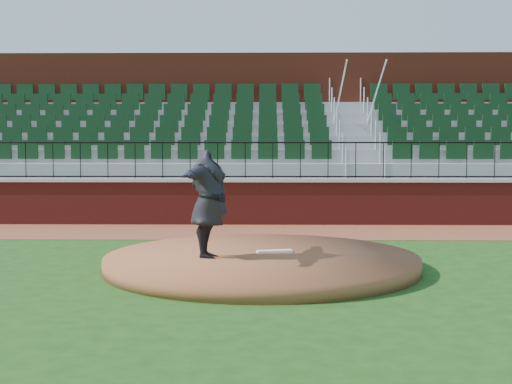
# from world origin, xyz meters

# --- Properties ---
(ground) EXTENTS (90.00, 90.00, 0.00)m
(ground) POSITION_xyz_m (0.00, 0.00, 0.00)
(ground) COLOR #194112
(ground) RESTS_ON ground
(warning_track) EXTENTS (34.00, 3.20, 0.01)m
(warning_track) POSITION_xyz_m (0.00, 5.40, 0.01)
(warning_track) COLOR brown
(warning_track) RESTS_ON ground
(field_wall) EXTENTS (34.00, 0.35, 1.20)m
(field_wall) POSITION_xyz_m (0.00, 7.00, 0.60)
(field_wall) COLOR maroon
(field_wall) RESTS_ON ground
(wall_cap) EXTENTS (34.00, 0.45, 0.10)m
(wall_cap) POSITION_xyz_m (0.00, 7.00, 1.25)
(wall_cap) COLOR #B7B7B7
(wall_cap) RESTS_ON field_wall
(wall_railing) EXTENTS (34.00, 0.05, 1.00)m
(wall_railing) POSITION_xyz_m (0.00, 7.00, 1.80)
(wall_railing) COLOR black
(wall_railing) RESTS_ON wall_cap
(seating_stands) EXTENTS (34.00, 5.10, 4.60)m
(seating_stands) POSITION_xyz_m (0.00, 9.72, 2.30)
(seating_stands) COLOR gray
(seating_stands) RESTS_ON ground
(concourse_wall) EXTENTS (34.00, 0.50, 5.50)m
(concourse_wall) POSITION_xyz_m (0.00, 12.52, 2.75)
(concourse_wall) COLOR maroon
(concourse_wall) RESTS_ON ground
(pitchers_mound) EXTENTS (5.66, 5.66, 0.25)m
(pitchers_mound) POSITION_xyz_m (0.12, 0.23, 0.12)
(pitchers_mound) COLOR brown
(pitchers_mound) RESTS_ON ground
(pitching_rubber) EXTENTS (0.67, 0.32, 0.04)m
(pitching_rubber) POSITION_xyz_m (0.36, 0.49, 0.27)
(pitching_rubber) COLOR white
(pitching_rubber) RESTS_ON pitchers_mound
(pitcher) EXTENTS (1.03, 2.41, 1.90)m
(pitcher) POSITION_xyz_m (-0.80, -0.08, 1.20)
(pitcher) COLOR black
(pitcher) RESTS_ON pitchers_mound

